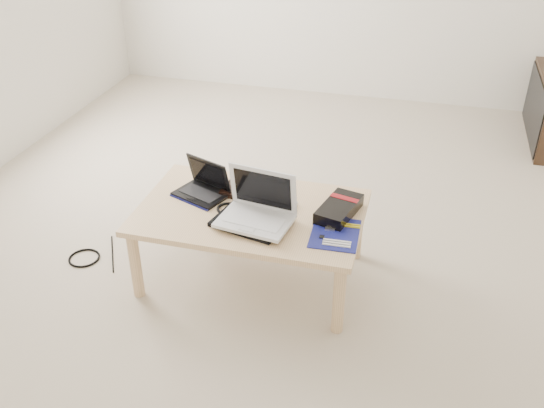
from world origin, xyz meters
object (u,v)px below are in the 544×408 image
(coffee_table, at_px, (251,218))
(white_laptop, at_px, (257,210))
(gpu_box, at_px, (339,209))
(netbook, at_px, (203,188))

(coffee_table, height_order, white_laptop, white_laptop)
(white_laptop, relative_size, gpu_box, 1.17)
(netbook, xyz_separation_m, gpu_box, (0.70, -0.01, -0.01))
(white_laptop, bearing_deg, netbook, 151.75)
(netbook, distance_m, white_laptop, 0.39)
(coffee_table, relative_size, white_laptop, 3.01)
(white_laptop, distance_m, gpu_box, 0.40)
(white_laptop, xyz_separation_m, gpu_box, (0.36, 0.17, -0.04))
(netbook, xyz_separation_m, white_laptop, (0.34, -0.18, 0.03))
(white_laptop, bearing_deg, gpu_box, 25.26)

